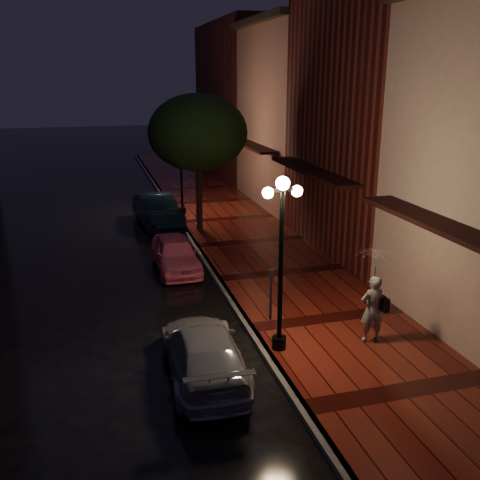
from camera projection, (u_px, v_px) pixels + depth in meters
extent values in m
plane|color=black|center=(218.00, 283.00, 17.82)|extent=(120.00, 120.00, 0.00)
cube|color=#420F0B|center=(282.00, 274.00, 18.38)|extent=(4.50, 60.00, 0.15)
cube|color=#595451|center=(218.00, 281.00, 17.80)|extent=(0.25, 60.00, 0.15)
cube|color=#511914|center=(387.00, 107.00, 19.84)|extent=(5.00, 8.00, 11.00)
cube|color=#8C5951|center=(304.00, 118.00, 27.49)|extent=(5.00, 8.00, 9.00)
cube|color=#511914|center=(249.00, 100.00, 36.55)|extent=(5.00, 12.00, 10.00)
cylinder|color=black|center=(281.00, 273.00, 12.68)|extent=(0.12, 0.12, 4.00)
cylinder|color=black|center=(279.00, 342.00, 13.22)|extent=(0.36, 0.36, 0.30)
cube|color=black|center=(283.00, 190.00, 12.08)|extent=(0.70, 0.08, 0.08)
sphere|color=#FFCD99|center=(283.00, 183.00, 12.04)|extent=(0.32, 0.32, 0.32)
sphere|color=#FFCD99|center=(268.00, 193.00, 12.01)|extent=(0.26, 0.26, 0.26)
sphere|color=#FFCD99|center=(297.00, 191.00, 12.19)|extent=(0.26, 0.26, 0.26)
cylinder|color=black|center=(181.00, 173.00, 25.55)|extent=(0.12, 0.12, 4.00)
cylinder|color=black|center=(183.00, 211.00, 26.10)|extent=(0.36, 0.36, 0.30)
cube|color=black|center=(180.00, 131.00, 24.96)|extent=(0.70, 0.08, 0.08)
sphere|color=#FFCD99|center=(180.00, 127.00, 24.92)|extent=(0.32, 0.32, 0.32)
sphere|color=#FFCD99|center=(172.00, 132.00, 24.89)|extent=(0.26, 0.26, 0.26)
sphere|color=#FFCD99|center=(187.00, 131.00, 25.07)|extent=(0.26, 0.26, 0.26)
cylinder|color=black|center=(199.00, 194.00, 22.98)|extent=(0.28, 0.28, 3.20)
ellipsoid|color=black|center=(198.00, 132.00, 22.21)|extent=(4.16, 4.16, 3.20)
sphere|color=black|center=(211.00, 145.00, 23.12)|extent=(1.80, 1.80, 1.80)
sphere|color=black|center=(187.00, 147.00, 21.56)|extent=(1.80, 1.80, 1.80)
imported|color=#F06285|center=(176.00, 254.00, 18.82)|extent=(1.49, 3.60, 1.22)
imported|color=black|center=(158.00, 211.00, 24.36)|extent=(2.00, 4.47, 1.42)
imported|color=#94949B|center=(204.00, 352.00, 12.18)|extent=(1.84, 4.18, 1.19)
imported|color=silver|center=(372.00, 309.00, 13.39)|extent=(0.65, 0.43, 1.75)
imported|color=silver|center=(376.00, 267.00, 13.06)|extent=(1.02, 1.04, 0.94)
cylinder|color=black|center=(373.00, 294.00, 13.26)|extent=(0.02, 0.02, 1.40)
cube|color=black|center=(384.00, 304.00, 13.38)|extent=(0.14, 0.33, 0.35)
cylinder|color=black|center=(271.00, 299.00, 14.65)|extent=(0.07, 0.07, 1.23)
cube|color=black|center=(271.00, 274.00, 14.43)|extent=(0.16, 0.14, 0.25)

